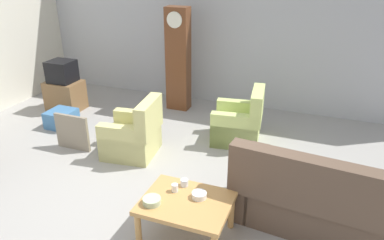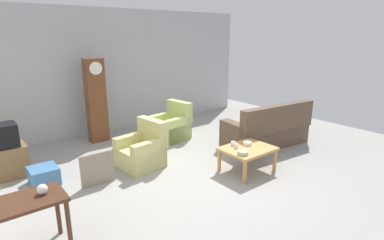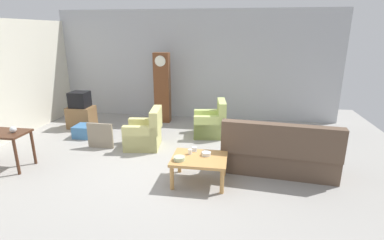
% 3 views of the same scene
% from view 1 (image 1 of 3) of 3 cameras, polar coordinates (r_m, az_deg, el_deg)
% --- Properties ---
extents(ground_plane, '(10.40, 10.40, 0.00)m').
position_cam_1_polar(ground_plane, '(4.98, -5.93, -11.45)').
color(ground_plane, '#999691').
extents(garage_door_wall, '(8.40, 0.16, 3.20)m').
position_cam_1_polar(garage_door_wall, '(7.54, 6.16, 14.25)').
color(garage_door_wall, '#ADAFB5').
rests_on(garage_door_wall, ground_plane).
extents(couch_floral, '(2.18, 1.09, 1.04)m').
position_cam_1_polar(couch_floral, '(4.47, 20.17, -12.11)').
color(couch_floral, brown).
rests_on(couch_floral, ground_plane).
extents(armchair_olive_near, '(0.88, 0.85, 0.92)m').
position_cam_1_polar(armchair_olive_near, '(5.82, -9.00, -2.48)').
color(armchair_olive_near, '#CCC67A').
rests_on(armchair_olive_near, ground_plane).
extents(armchair_olive_far, '(0.88, 0.86, 0.92)m').
position_cam_1_polar(armchair_olive_far, '(6.21, 7.33, -0.61)').
color(armchair_olive_far, '#C3D677').
rests_on(armchair_olive_far, ground_plane).
extents(coffee_table_wood, '(0.96, 0.76, 0.48)m').
position_cam_1_polar(coffee_table_wood, '(4.10, -0.90, -13.17)').
color(coffee_table_wood, tan).
rests_on(coffee_table_wood, ground_plane).
extents(grandfather_clock, '(0.44, 0.30, 2.02)m').
position_cam_1_polar(grandfather_clock, '(7.29, -2.14, 9.31)').
color(grandfather_clock, brown).
rests_on(grandfather_clock, ground_plane).
extents(tv_stand_cabinet, '(0.68, 0.52, 0.59)m').
position_cam_1_polar(tv_stand_cabinet, '(7.86, -18.98, 3.60)').
color(tv_stand_cabinet, brown).
rests_on(tv_stand_cabinet, ground_plane).
extents(tv_crt, '(0.48, 0.44, 0.42)m').
position_cam_1_polar(tv_crt, '(7.71, -19.49, 7.11)').
color(tv_crt, black).
rests_on(tv_crt, tv_stand_cabinet).
extents(framed_picture_leaning, '(0.60, 0.05, 0.59)m').
position_cam_1_polar(framed_picture_leaning, '(6.20, -18.01, -1.82)').
color(framed_picture_leaning, gray).
rests_on(framed_picture_leaning, ground_plane).
extents(storage_box_blue, '(0.46, 0.48, 0.30)m').
position_cam_1_polar(storage_box_blue, '(7.14, -19.50, 0.21)').
color(storage_box_blue, teal).
rests_on(storage_box_blue, ground_plane).
extents(cup_white_porcelain, '(0.07, 0.07, 0.09)m').
position_cam_1_polar(cup_white_porcelain, '(4.18, -2.67, -10.43)').
color(cup_white_porcelain, white).
rests_on(cup_white_porcelain, coffee_table_wood).
extents(cup_blue_rimmed, '(0.09, 0.09, 0.08)m').
position_cam_1_polar(cup_blue_rimmed, '(4.27, -1.19, -9.65)').
color(cup_blue_rimmed, silver).
rests_on(cup_blue_rimmed, coffee_table_wood).
extents(bowl_white_stacked, '(0.16, 0.16, 0.06)m').
position_cam_1_polar(bowl_white_stacked, '(4.09, 1.12, -11.53)').
color(bowl_white_stacked, white).
rests_on(bowl_white_stacked, coffee_table_wood).
extents(bowl_shallow_green, '(0.20, 0.20, 0.07)m').
position_cam_1_polar(bowl_shallow_green, '(4.03, -6.22, -12.31)').
color(bowl_shallow_green, '#B2C69E').
rests_on(bowl_shallow_green, coffee_table_wood).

